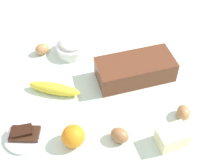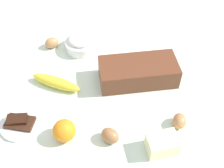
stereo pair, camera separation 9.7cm
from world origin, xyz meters
name	(u,v)px [view 2 (the right image)]	position (x,y,z in m)	size (l,w,h in m)	color
ground_plane	(112,93)	(0.00, 0.00, -0.01)	(2.40, 2.40, 0.02)	silver
loaf_pan	(138,72)	(-0.09, -0.06, 0.04)	(0.30, 0.17, 0.08)	brown
flour_bowl	(81,43)	(0.13, -0.23, 0.03)	(0.13, 0.13, 0.07)	white
banana	(56,82)	(0.20, -0.02, 0.02)	(0.19, 0.04, 0.04)	yellow
orange_fruit	(64,131)	(0.14, 0.19, 0.04)	(0.07, 0.07, 0.07)	orange
butter_block	(162,144)	(-0.16, 0.23, 0.03)	(0.09, 0.06, 0.06)	#F4EDB2
egg_near_butter	(179,121)	(-0.22, 0.14, 0.02)	(0.04, 0.04, 0.06)	#B47A49
egg_beside_bowl	(52,43)	(0.26, -0.24, 0.02)	(0.04, 0.04, 0.06)	#BB7F4D
egg_loose	(110,136)	(0.00, 0.20, 0.02)	(0.05, 0.05, 0.06)	#9D693F
chocolate_plate	(20,123)	(0.29, 0.15, 0.01)	(0.13, 0.13, 0.03)	white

